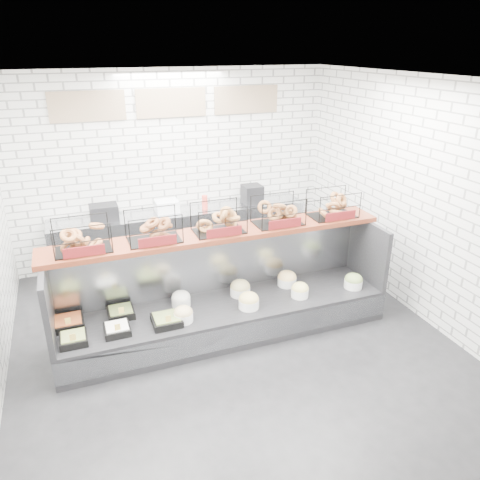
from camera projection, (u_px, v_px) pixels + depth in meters
name	position (u px, v px, depth m)	size (l,w,h in m)	color
ground	(234.00, 345.00, 5.58)	(5.50, 5.50, 0.00)	black
room_shell	(215.00, 164.00, 5.29)	(5.02, 5.51, 3.01)	silver
display_case	(224.00, 307.00, 5.74)	(4.00, 0.90, 1.20)	black
bagel_shelf	(219.00, 222.00, 5.49)	(4.10, 0.50, 0.40)	#4A1B0F
prep_counter	(182.00, 236.00, 7.49)	(4.00, 0.60, 1.20)	#93969B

